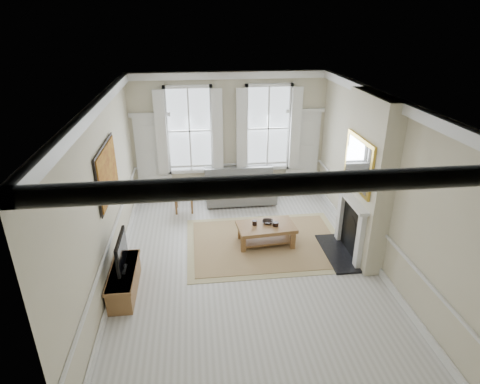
{
  "coord_description": "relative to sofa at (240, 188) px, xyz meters",
  "views": [
    {
      "loc": [
        -0.94,
        -6.82,
        4.73
      ],
      "look_at": [
        -0.02,
        0.9,
        1.25
      ],
      "focal_mm": 30.0,
      "sensor_mm": 36.0,
      "label": 1
    }
  ],
  "objects": [
    {
      "name": "floor",
      "position": [
        -0.24,
        -3.11,
        -0.36
      ],
      "size": [
        7.2,
        7.2,
        0.0
      ],
      "primitive_type": "plane",
      "color": "#B7B5AD",
      "rests_on": "ground"
    },
    {
      "name": "ceiling",
      "position": [
        -0.24,
        -3.11,
        3.04
      ],
      "size": [
        7.2,
        7.2,
        0.0
      ],
      "primitive_type": "plane",
      "rotation": [
        3.14,
        0.0,
        0.0
      ],
      "color": "white",
      "rests_on": "back_wall"
    },
    {
      "name": "back_wall",
      "position": [
        -0.24,
        0.49,
        1.34
      ],
      "size": [
        5.2,
        0.0,
        5.2
      ],
      "primitive_type": "plane",
      "rotation": [
        1.57,
        0.0,
        0.0
      ],
      "color": "beige",
      "rests_on": "floor"
    },
    {
      "name": "left_wall",
      "position": [
        -2.84,
        -3.11,
        1.34
      ],
      "size": [
        0.0,
        7.2,
        7.2
      ],
      "primitive_type": "plane",
      "rotation": [
        1.57,
        0.0,
        1.57
      ],
      "color": "beige",
      "rests_on": "floor"
    },
    {
      "name": "right_wall",
      "position": [
        2.36,
        -3.11,
        1.34
      ],
      "size": [
        0.0,
        7.2,
        7.2
      ],
      "primitive_type": "plane",
      "rotation": [
        1.57,
        0.0,
        -1.57
      ],
      "color": "beige",
      "rests_on": "floor"
    },
    {
      "name": "window_left",
      "position": [
        -1.29,
        0.44,
        1.54
      ],
      "size": [
        1.26,
        0.2,
        2.2
      ],
      "primitive_type": null,
      "color": "#B2BCC6",
      "rests_on": "back_wall"
    },
    {
      "name": "window_right",
      "position": [
        0.81,
        0.44,
        1.54
      ],
      "size": [
        1.26,
        0.2,
        2.2
      ],
      "primitive_type": null,
      "color": "#B2BCC6",
      "rests_on": "back_wall"
    },
    {
      "name": "door_left",
      "position": [
        -2.29,
        0.45,
        0.79
      ],
      "size": [
        0.9,
        0.08,
        2.3
      ],
      "primitive_type": "cube",
      "color": "silver",
      "rests_on": "floor"
    },
    {
      "name": "door_right",
      "position": [
        1.81,
        0.45,
        0.79
      ],
      "size": [
        0.9,
        0.08,
        2.3
      ],
      "primitive_type": "cube",
      "color": "silver",
      "rests_on": "floor"
    },
    {
      "name": "painting",
      "position": [
        -2.8,
        -2.81,
        1.69
      ],
      "size": [
        0.05,
        1.66,
        1.06
      ],
      "primitive_type": "cube",
      "color": "gold",
      "rests_on": "left_wall"
    },
    {
      "name": "chimney_breast",
      "position": [
        2.18,
        -2.91,
        1.34
      ],
      "size": [
        0.35,
        1.7,
        3.38
      ],
      "primitive_type": "cube",
      "color": "beige",
      "rests_on": "floor"
    },
    {
      "name": "hearth",
      "position": [
        1.76,
        -2.91,
        -0.34
      ],
      "size": [
        0.55,
        1.5,
        0.05
      ],
      "primitive_type": "cube",
      "color": "black",
      "rests_on": "floor"
    },
    {
      "name": "fireplace",
      "position": [
        1.96,
        -2.91,
        0.37
      ],
      "size": [
        0.21,
        1.45,
        1.33
      ],
      "color": "silver",
      "rests_on": "floor"
    },
    {
      "name": "mirror",
      "position": [
        1.97,
        -2.91,
        1.69
      ],
      "size": [
        0.06,
        1.26,
        1.06
      ],
      "primitive_type": "cube",
      "color": "gold",
      "rests_on": "chimney_breast"
    },
    {
      "name": "sofa",
      "position": [
        0.0,
        0.0,
        0.0
      ],
      "size": [
        1.88,
        0.91,
        0.87
      ],
      "color": "#60605D",
      "rests_on": "floor"
    },
    {
      "name": "side_table",
      "position": [
        -1.52,
        -0.43,
        0.12
      ],
      "size": [
        0.6,
        0.6,
        0.59
      ],
      "rotation": [
        0.0,
        0.0,
        0.29
      ],
      "color": "brown",
      "rests_on": "floor"
    },
    {
      "name": "rug",
      "position": [
        0.3,
        -2.32,
        -0.35
      ],
      "size": [
        3.5,
        2.6,
        0.02
      ],
      "primitive_type": "cube",
      "color": "#A07C53",
      "rests_on": "floor"
    },
    {
      "name": "coffee_table",
      "position": [
        0.3,
        -2.32,
        0.02
      ],
      "size": [
        1.31,
        0.83,
        0.47
      ],
      "rotation": [
        0.0,
        0.0,
        0.09
      ],
      "color": "brown",
      "rests_on": "rug"
    },
    {
      "name": "ceramic_pot_a",
      "position": [
        0.05,
        -2.27,
        0.16
      ],
      "size": [
        0.1,
        0.1,
        0.1
      ],
      "primitive_type": "cylinder",
      "color": "black",
      "rests_on": "coffee_table"
    },
    {
      "name": "ceramic_pot_b",
      "position": [
        0.5,
        -2.37,
        0.15
      ],
      "size": [
        0.13,
        0.13,
        0.09
      ],
      "primitive_type": "cylinder",
      "color": "black",
      "rests_on": "coffee_table"
    },
    {
      "name": "bowl",
      "position": [
        0.35,
        -2.22,
        0.14
      ],
      "size": [
        0.3,
        0.3,
        0.06
      ],
      "primitive_type": "imported",
      "rotation": [
        0.0,
        0.0,
        -0.27
      ],
      "color": "black",
      "rests_on": "coffee_table"
    },
    {
      "name": "tv_stand",
      "position": [
        -2.58,
        -3.68,
        -0.12
      ],
      "size": [
        0.43,
        1.33,
        0.48
      ],
      "primitive_type": "cube",
      "color": "brown",
      "rests_on": "floor"
    },
    {
      "name": "tv",
      "position": [
        -2.56,
        -3.68,
        0.51
      ],
      "size": [
        0.08,
        0.9,
        0.68
      ],
      "color": "black",
      "rests_on": "tv_stand"
    }
  ]
}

